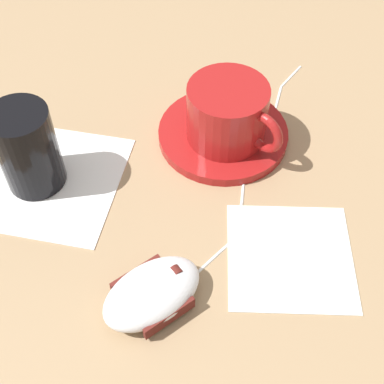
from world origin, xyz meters
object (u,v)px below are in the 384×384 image
object	(u,v)px
computer_mouse	(152,293)
drinking_glass	(27,149)
saucer	(223,134)
coffee_cup	(229,113)

from	to	relation	value
computer_mouse	drinking_glass	world-z (taller)	drinking_glass
saucer	drinking_glass	xyz separation A→B (m)	(0.17, -0.14, 0.04)
drinking_glass	coffee_cup	bearing A→B (deg)	138.91
coffee_cup	computer_mouse	size ratio (longest dim) A/B	1.07
saucer	drinking_glass	size ratio (longest dim) A/B	1.58
saucer	drinking_glass	bearing A→B (deg)	-38.85
coffee_cup	drinking_glass	bearing A→B (deg)	-41.09
saucer	coffee_cup	distance (m)	0.04
saucer	computer_mouse	bearing A→B (deg)	14.65
coffee_cup	computer_mouse	bearing A→B (deg)	12.98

